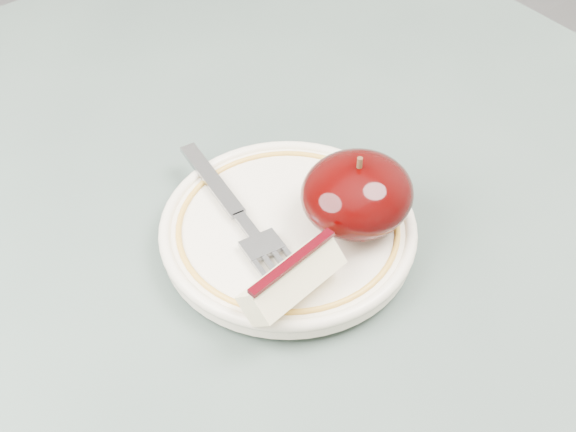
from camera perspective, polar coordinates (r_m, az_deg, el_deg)
table at (r=0.63m, az=-3.54°, el=-10.43°), size 0.90×0.90×0.75m
plate at (r=0.57m, az=0.00°, el=-0.98°), size 0.18×0.18×0.02m
apple_half at (r=0.56m, az=4.93°, el=1.58°), size 0.08×0.08×0.06m
apple_wedge at (r=0.52m, az=0.30°, el=-4.49°), size 0.08×0.04×0.03m
fork at (r=0.57m, az=-3.48°, el=0.02°), size 0.04×0.17×0.00m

